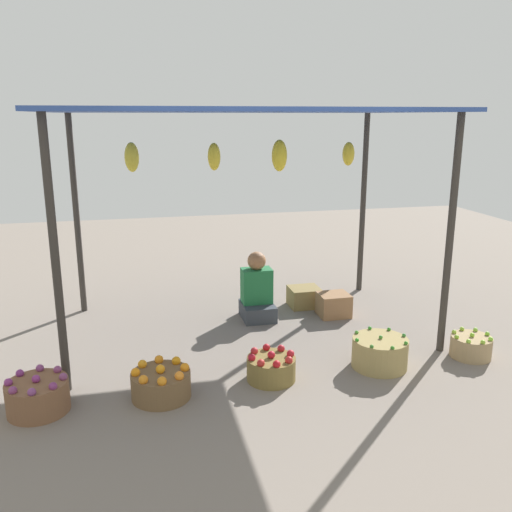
# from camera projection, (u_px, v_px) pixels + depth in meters

# --- Properties ---
(ground_plane) EXTENTS (14.00, 14.00, 0.00)m
(ground_plane) POSITION_uv_depth(u_px,v_px,m) (246.00, 328.00, 5.96)
(ground_plane) COLOR gray
(market_stall_structure) EXTENTS (3.84, 2.29, 2.34)m
(market_stall_structure) POSITION_uv_depth(u_px,v_px,m) (245.00, 126.00, 5.41)
(market_stall_structure) COLOR #38332D
(market_stall_structure) RESTS_ON ground
(vendor_person) EXTENTS (0.36, 0.44, 0.78)m
(vendor_person) POSITION_uv_depth(u_px,v_px,m) (257.00, 293.00, 6.21)
(vendor_person) COLOR #373C43
(vendor_person) RESTS_ON ground
(basket_purple_onions) EXTENTS (0.48, 0.48, 0.31)m
(basket_purple_onions) POSITION_uv_depth(u_px,v_px,m) (38.00, 396.00, 4.26)
(basket_purple_onions) COLOR brown
(basket_purple_onions) RESTS_ON ground
(basket_oranges) EXTENTS (0.49, 0.49, 0.29)m
(basket_oranges) POSITION_uv_depth(u_px,v_px,m) (161.00, 384.00, 4.48)
(basket_oranges) COLOR brown
(basket_oranges) RESTS_ON ground
(basket_red_apples) EXTENTS (0.43, 0.43, 0.27)m
(basket_red_apples) POSITION_uv_depth(u_px,v_px,m) (271.00, 368.00, 4.78)
(basket_red_apples) COLOR brown
(basket_red_apples) RESTS_ON ground
(basket_green_chilies) EXTENTS (0.51, 0.51, 0.31)m
(basket_green_chilies) POSITION_uv_depth(u_px,v_px,m) (380.00, 353.00, 5.02)
(basket_green_chilies) COLOR #9E8851
(basket_green_chilies) RESTS_ON ground
(basket_limes) EXTENTS (0.39, 0.39, 0.25)m
(basket_limes) POSITION_uv_depth(u_px,v_px,m) (471.00, 346.00, 5.24)
(basket_limes) COLOR tan
(basket_limes) RESTS_ON ground
(wooden_crate_near_vendor) EXTENTS (0.36, 0.33, 0.24)m
(wooden_crate_near_vendor) POSITION_uv_depth(u_px,v_px,m) (304.00, 297.00, 6.62)
(wooden_crate_near_vendor) COLOR olive
(wooden_crate_near_vendor) RESTS_ON ground
(wooden_crate_stacked_rear) EXTENTS (0.35, 0.31, 0.27)m
(wooden_crate_stacked_rear) POSITION_uv_depth(u_px,v_px,m) (334.00, 305.00, 6.31)
(wooden_crate_stacked_rear) COLOR #926844
(wooden_crate_stacked_rear) RESTS_ON ground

